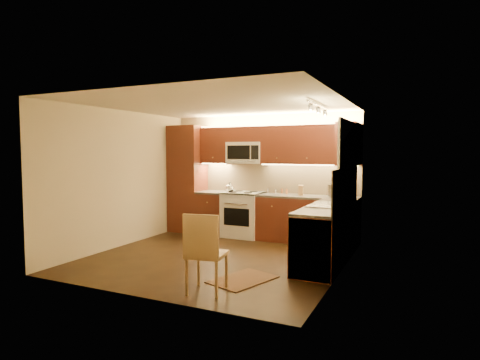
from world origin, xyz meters
The scene contains 37 objects.
floor centered at (0.00, 0.00, 0.00)m, with size 4.00×4.00×0.01m, color black.
ceiling centered at (0.00, 0.00, 2.50)m, with size 4.00×4.00×0.01m, color beige.
wall_back centered at (0.00, 2.00, 1.25)m, with size 4.00×0.01×2.50m, color #C2B38E.
wall_front centered at (0.00, -2.00, 1.25)m, with size 4.00×0.01×2.50m, color #C2B38E.
wall_left centered at (-2.00, 0.00, 1.25)m, with size 0.01×4.00×2.50m, color #C2B38E.
wall_right centered at (2.00, 0.00, 1.25)m, with size 0.01×4.00×2.50m, color #C2B38E.
pantry centered at (-1.65, 1.70, 1.15)m, with size 0.70×0.60×2.30m, color #4D1E10.
base_cab_back_left centered at (-0.99, 1.70, 0.43)m, with size 0.62×0.60×0.86m, color #4D1E10.
counter_back_left centered at (-0.99, 1.70, 0.88)m, with size 0.62×0.60×0.04m, color #312E2D.
base_cab_back_right centered at (1.04, 1.70, 0.43)m, with size 1.92×0.60×0.86m, color #4D1E10.
counter_back_right centered at (1.04, 1.70, 0.88)m, with size 1.92×0.60×0.04m, color #312E2D.
base_cab_right centered at (1.70, 0.40, 0.43)m, with size 0.60×2.00×0.86m, color #4D1E10.
counter_right centered at (1.70, 0.40, 0.88)m, with size 0.60×2.00×0.04m, color #312E2D.
dishwasher centered at (1.70, -0.30, 0.43)m, with size 0.58×0.60×0.84m, color silver.
backsplash_back centered at (0.35, 1.99, 1.20)m, with size 3.30×0.02×0.60m, color tan.
backsplash_right centered at (1.99, 0.40, 1.20)m, with size 0.02×2.00×0.60m, color tan.
upper_cab_back_left centered at (-0.99, 1.82, 1.88)m, with size 0.62×0.35×0.75m, color #4D1E10.
upper_cab_back_right centered at (1.04, 1.82, 1.88)m, with size 1.92×0.35×0.75m, color #4D1E10.
upper_cab_bridge centered at (-0.30, 1.82, 2.09)m, with size 0.76×0.35×0.31m, color #4D1E10.
upper_cab_right_corner centered at (1.82, 1.40, 1.88)m, with size 0.35×0.50×0.75m, color #4D1E10.
stove centered at (-0.30, 1.68, 0.46)m, with size 0.76×0.65×0.92m, color silver, non-canonical shape.
microwave centered at (-0.30, 1.81, 1.72)m, with size 0.76×0.38×0.44m, color silver, non-canonical shape.
window_frame centered at (1.99, 0.55, 1.60)m, with size 0.03×1.44×1.24m, color silver.
window_blinds centered at (1.97, 0.55, 1.60)m, with size 0.02×1.36×1.16m, color silver.
sink centered at (1.70, 0.55, 0.98)m, with size 0.52×0.86×0.15m, color silver, non-canonical shape.
faucet centered at (1.88, 0.55, 1.05)m, with size 0.20×0.04×0.30m, color silver, non-canonical shape.
track_light_bar centered at (1.55, 0.40, 2.46)m, with size 0.04×1.20×0.03m, color silver.
kettle centered at (-0.54, 1.54, 1.03)m, with size 0.18×0.18×0.21m, color silver, non-canonical shape.
toaster_oven centered at (1.66, 1.71, 1.02)m, with size 0.38×0.29×0.23m, color silver.
knife_block centered at (0.89, 1.74, 1.00)m, with size 0.09×0.14×0.20m, color #9E7647.
spice_jar_a centered at (0.31, 1.94, 0.94)m, with size 0.04×0.04×0.09m, color silver.
spice_jar_b centered at (0.44, 1.94, 0.95)m, with size 0.04×0.04×0.10m, color brown.
spice_jar_c centered at (0.14, 1.94, 0.95)m, with size 0.04×0.04×0.09m, color silver.
spice_jar_d centered at (0.57, 1.86, 0.95)m, with size 0.04×0.04×0.10m, color #A35D31.
soap_bottle centered at (1.86, 1.11, 1.00)m, with size 0.09×0.09×0.20m, color silver.
rug centered at (0.86, -0.90, 0.01)m, with size 0.59×0.88×0.01m, color black.
dining_chair centered at (0.66, -1.51, 0.50)m, with size 0.44×0.44×1.00m, color #9E7647, non-canonical shape.
Camera 1 is at (3.08, -5.75, 1.74)m, focal length 30.00 mm.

